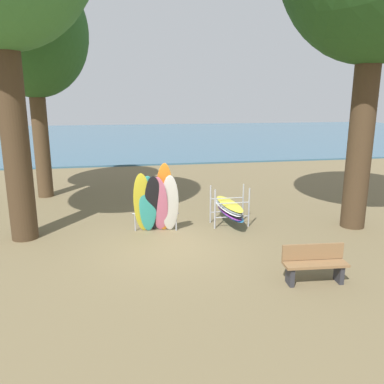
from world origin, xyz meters
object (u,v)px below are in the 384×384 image
(leaning_board_pile, at_px, (156,203))
(park_bench, at_px, (314,263))
(board_storage_rack, at_px, (229,208))
(tree_mid_behind, at_px, (31,34))

(leaning_board_pile, xyz_separation_m, park_bench, (3.11, -3.76, -0.51))
(leaning_board_pile, relative_size, board_storage_rack, 1.04)
(tree_mid_behind, relative_size, board_storage_rack, 4.15)
(board_storage_rack, bearing_deg, leaning_board_pile, -168.82)
(board_storage_rack, relative_size, park_bench, 1.49)
(leaning_board_pile, bearing_deg, tree_mid_behind, 126.77)
(tree_mid_behind, height_order, board_storage_rack, tree_mid_behind)
(board_storage_rack, bearing_deg, park_bench, -80.14)
(board_storage_rack, distance_m, park_bench, 4.29)
(leaning_board_pile, distance_m, park_bench, 4.91)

